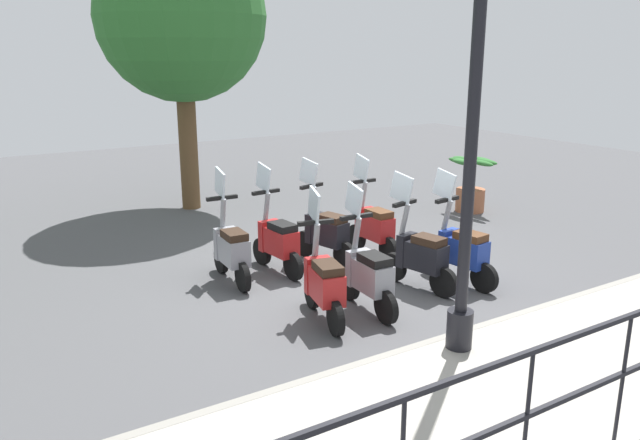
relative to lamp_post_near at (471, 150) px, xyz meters
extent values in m
plane|color=#4C4C4F|center=(2.40, -0.45, -2.17)|extent=(28.00, 28.00, 0.00)
cube|color=#A39E93|center=(-0.80, -0.45, -2.10)|extent=(2.20, 20.00, 0.15)
cube|color=gray|center=(0.25, -0.45, -2.10)|extent=(0.10, 20.00, 0.15)
cylinder|color=black|center=(-1.80, 0.09, -1.50)|extent=(0.03, 0.03, 1.05)
cylinder|color=black|center=(-1.80, 1.15, -1.50)|extent=(0.03, 0.03, 1.05)
cylinder|color=black|center=(0.00, 0.00, -1.82)|extent=(0.26, 0.26, 0.40)
cylinder|color=black|center=(0.00, 0.00, 0.19)|extent=(0.12, 0.12, 4.42)
cylinder|color=brown|center=(7.58, 0.03, -0.92)|extent=(0.36, 0.36, 2.50)
sphere|color=#2D6B2D|center=(7.58, 0.03, 1.52)|extent=(3.20, 3.20, 3.20)
cylinder|color=#9E5B3D|center=(4.42, -4.55, -1.95)|extent=(0.56, 0.56, 0.45)
cylinder|color=brown|center=(4.42, -4.55, -1.47)|extent=(0.10, 0.10, 0.50)
ellipsoid|color=#2D6B2D|center=(4.67, -4.55, -1.17)|extent=(0.56, 0.16, 0.10)
ellipsoid|color=#2D6B2D|center=(4.17, -4.55, -1.17)|extent=(0.56, 0.16, 0.10)
ellipsoid|color=#2D6B2D|center=(4.42, -4.30, -1.17)|extent=(0.56, 0.16, 0.10)
ellipsoid|color=#2D6B2D|center=(4.42, -4.80, -1.17)|extent=(0.56, 0.16, 0.10)
ellipsoid|color=#2D6B2D|center=(4.60, -4.37, -1.17)|extent=(0.56, 0.16, 0.10)
ellipsoid|color=#2D6B2D|center=(4.24, -4.73, -1.17)|extent=(0.56, 0.16, 0.10)
cylinder|color=black|center=(2.02, -1.50, -1.97)|extent=(0.41, 0.13, 0.40)
cylinder|color=black|center=(1.20, -1.61, -1.97)|extent=(0.41, 0.13, 0.40)
cube|color=navy|center=(1.52, -1.56, -1.69)|extent=(0.63, 0.36, 0.36)
cube|color=navy|center=(1.81, -1.52, -1.67)|extent=(0.16, 0.31, 0.44)
cube|color=#4C2D19|center=(1.45, -1.57, -1.46)|extent=(0.43, 0.31, 0.10)
cylinder|color=gray|center=(1.87, -1.52, -1.32)|extent=(0.19, 0.09, 0.55)
cube|color=black|center=(1.87, -1.52, -1.04)|extent=(0.12, 0.44, 0.05)
cube|color=silver|center=(1.93, -1.51, -0.84)|extent=(0.39, 0.08, 0.42)
cylinder|color=black|center=(2.16, -0.86, -1.97)|extent=(0.41, 0.16, 0.40)
cylinder|color=black|center=(1.35, -1.04, -1.97)|extent=(0.41, 0.16, 0.40)
cube|color=black|center=(1.67, -0.97, -1.69)|extent=(0.65, 0.40, 0.36)
cube|color=black|center=(1.95, -0.91, -1.67)|extent=(0.18, 0.32, 0.44)
cube|color=black|center=(1.60, -0.98, -1.46)|extent=(0.45, 0.34, 0.10)
cylinder|color=gray|center=(2.01, -0.90, -1.32)|extent=(0.19, 0.11, 0.55)
cube|color=black|center=(2.01, -0.90, -1.04)|extent=(0.15, 0.44, 0.05)
cube|color=silver|center=(2.07, -0.88, -0.84)|extent=(0.39, 0.11, 0.42)
cylinder|color=black|center=(1.93, 0.03, -1.97)|extent=(0.40, 0.10, 0.40)
cylinder|color=black|center=(1.10, 0.08, -1.97)|extent=(0.40, 0.10, 0.40)
cube|color=gray|center=(1.43, 0.06, -1.69)|extent=(0.61, 0.31, 0.36)
cube|color=gray|center=(1.72, 0.05, -1.67)|extent=(0.14, 0.31, 0.44)
cube|color=black|center=(1.36, 0.07, -1.46)|extent=(0.41, 0.28, 0.10)
cylinder|color=gray|center=(1.78, 0.04, -1.32)|extent=(0.19, 0.08, 0.55)
cube|color=black|center=(1.78, 0.04, -1.04)|extent=(0.08, 0.44, 0.05)
cube|color=silver|center=(1.84, 0.04, -0.84)|extent=(0.39, 0.05, 0.42)
cylinder|color=black|center=(1.96, 0.57, -1.97)|extent=(0.41, 0.17, 0.40)
cylinder|color=black|center=(1.15, 0.75, -1.97)|extent=(0.41, 0.17, 0.40)
cube|color=#B21E1E|center=(1.47, 0.67, -1.69)|extent=(0.65, 0.40, 0.36)
cube|color=#B21E1E|center=(1.76, 0.61, -1.67)|extent=(0.18, 0.32, 0.44)
cube|color=black|center=(1.41, 0.69, -1.46)|extent=(0.45, 0.34, 0.10)
cylinder|color=gray|center=(1.82, 0.60, -1.32)|extent=(0.19, 0.11, 0.55)
cube|color=black|center=(1.82, 0.60, -1.04)|extent=(0.15, 0.44, 0.05)
cube|color=silver|center=(1.87, 0.59, -0.84)|extent=(0.39, 0.11, 0.42)
cylinder|color=black|center=(3.61, -1.27, -1.97)|extent=(0.40, 0.08, 0.40)
cylinder|color=black|center=(2.78, -1.27, -1.97)|extent=(0.40, 0.08, 0.40)
cube|color=#B21E1E|center=(3.11, -1.27, -1.69)|extent=(0.60, 0.28, 0.36)
cube|color=#B21E1E|center=(3.40, -1.27, -1.67)|extent=(0.12, 0.30, 0.44)
cube|color=#4C2D19|center=(3.04, -1.27, -1.46)|extent=(0.40, 0.26, 0.10)
cylinder|color=gray|center=(3.46, -1.27, -1.32)|extent=(0.18, 0.07, 0.55)
cube|color=black|center=(3.46, -1.27, -1.04)|extent=(0.06, 0.44, 0.05)
cube|color=silver|center=(3.52, -1.27, -0.84)|extent=(0.39, 0.03, 0.42)
cylinder|color=black|center=(3.73, -0.37, -1.97)|extent=(0.41, 0.17, 0.40)
cylinder|color=black|center=(2.93, -0.57, -1.97)|extent=(0.41, 0.17, 0.40)
cube|color=black|center=(3.25, -0.49, -1.69)|extent=(0.65, 0.42, 0.36)
cube|color=black|center=(3.53, -0.42, -1.67)|extent=(0.19, 0.32, 0.44)
cube|color=black|center=(3.18, -0.51, -1.46)|extent=(0.45, 0.35, 0.10)
cylinder|color=gray|center=(3.59, -0.41, -1.32)|extent=(0.19, 0.11, 0.55)
cube|color=black|center=(3.59, -0.41, -1.04)|extent=(0.16, 0.44, 0.05)
cube|color=silver|center=(3.65, -0.39, -0.84)|extent=(0.38, 0.12, 0.42)
cylinder|color=black|center=(3.73, 0.36, -1.97)|extent=(0.41, 0.11, 0.40)
cylinder|color=black|center=(2.91, 0.30, -1.97)|extent=(0.41, 0.11, 0.40)
cube|color=#B21E1E|center=(3.24, 0.32, -1.69)|extent=(0.62, 0.33, 0.36)
cube|color=#B21E1E|center=(3.53, 0.35, -1.67)|extent=(0.14, 0.31, 0.44)
cube|color=black|center=(3.17, 0.32, -1.46)|extent=(0.42, 0.29, 0.10)
cylinder|color=gray|center=(3.59, 0.35, -1.32)|extent=(0.19, 0.08, 0.55)
cube|color=black|center=(3.59, 0.35, -1.04)|extent=(0.10, 0.44, 0.05)
cube|color=silver|center=(3.64, 0.36, -0.84)|extent=(0.39, 0.06, 0.42)
cylinder|color=black|center=(3.72, 1.02, -1.97)|extent=(0.40, 0.10, 0.40)
cylinder|color=black|center=(2.89, 1.07, -1.97)|extent=(0.40, 0.10, 0.40)
cube|color=gray|center=(3.22, 1.05, -1.69)|extent=(0.61, 0.31, 0.36)
cube|color=gray|center=(3.51, 1.04, -1.67)|extent=(0.14, 0.31, 0.44)
cube|color=black|center=(3.15, 1.06, -1.46)|extent=(0.41, 0.28, 0.10)
cylinder|color=gray|center=(3.57, 1.03, -1.32)|extent=(0.19, 0.08, 0.55)
cube|color=black|center=(3.57, 1.03, -1.04)|extent=(0.08, 0.44, 0.05)
cube|color=silver|center=(3.63, 1.03, -0.84)|extent=(0.39, 0.05, 0.42)
camera|label=1|loc=(-4.19, 4.26, 0.91)|focal=35.00mm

